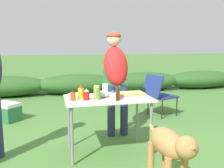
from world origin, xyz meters
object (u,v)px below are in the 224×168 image
bbq_sauce_bottle (117,93)px  standing_person_in_navy_coat (116,71)px  mustard_bottle (81,92)px  paper_cup_stack (105,89)px  mayo_bottle (113,96)px  relish_jar (97,93)px  camp_chair_near_hedge (159,93)px  food_tray (130,95)px  dog (170,148)px  ketchup_bottle (86,95)px  hot_sauce_bottle (73,95)px  plate_stack (77,95)px  mixing_bowl (103,94)px  camp_chair_green_behind_table (114,85)px  folding_table (108,103)px  cooler_box (6,112)px

bbq_sauce_bottle → standing_person_in_navy_coat: standing_person_in_navy_coat is taller
bbq_sauce_bottle → mustard_bottle: 0.46m
paper_cup_stack → mustard_bottle: bearing=-148.2°
mayo_bottle → relish_jar: relish_jar is taller
camp_chair_near_hedge → food_tray: bearing=-55.8°
relish_jar → dog: size_ratio=0.21×
ketchup_bottle → hot_sauce_bottle: bearing=175.8°
ketchup_bottle → mayo_bottle: (0.30, -0.15, 0.00)m
plate_stack → bbq_sauce_bottle: 0.58m
mixing_bowl → camp_chair_green_behind_table: 2.68m
dog → paper_cup_stack: bearing=-78.5°
relish_jar → standing_person_in_navy_coat: bearing=60.8°
mixing_bowl → camp_chair_green_behind_table: size_ratio=0.22×
plate_stack → mustard_bottle: 0.18m
plate_stack → mustard_bottle: bearing=-77.3°
camp_chair_near_hedge → folding_table: bearing=-63.1°
folding_table → standing_person_in_navy_coat: 0.80m
paper_cup_stack → camp_chair_near_hedge: (1.32, 1.18, -0.34)m
mixing_bowl → mustard_bottle: size_ratio=1.03×
ketchup_bottle → cooler_box: ketchup_bottle is taller
camp_chair_green_behind_table → camp_chair_near_hedge: (0.61, -1.18, 0.00)m
hot_sauce_bottle → standing_person_in_navy_coat: bearing=45.7°
paper_cup_stack → folding_table: bearing=-92.3°
food_tray → mustard_bottle: mustard_bottle is taller
camp_chair_green_behind_table → mayo_bottle: bearing=-77.1°
bbq_sauce_bottle → paper_cup_stack: bearing=98.7°
hot_sauce_bottle → bbq_sauce_bottle: bearing=-12.7°
folding_table → paper_cup_stack: (0.01, 0.22, 0.15)m
paper_cup_stack → mustard_bottle: mustard_bottle is taller
paper_cup_stack → hot_sauce_bottle: size_ratio=1.02×
cooler_box → plate_stack: bearing=-12.2°
cooler_box → hot_sauce_bottle: bearing=-17.4°
paper_cup_stack → bbq_sauce_bottle: size_ratio=0.74×
food_tray → bbq_sauce_bottle: bbq_sauce_bottle is taller
camp_chair_near_hedge → cooler_box: 2.92m
ketchup_bottle → mixing_bowl: bearing=27.8°
plate_stack → standing_person_in_navy_coat: size_ratio=0.16×
food_tray → mixing_bowl: 0.35m
mustard_bottle → dog: 1.35m
plate_stack → ketchup_bottle: 0.27m
folding_table → dog: folding_table is taller
bbq_sauce_bottle → camp_chair_green_behind_table: bbq_sauce_bottle is taller
plate_stack → mustard_bottle: size_ratio=1.48×
mustard_bottle → camp_chair_near_hedge: 2.21m
plate_stack → camp_chair_near_hedge: 2.13m
dog → food_tray: bearing=-90.0°
mixing_bowl → dog: 1.25m
relish_jar → mixing_bowl: bearing=54.6°
paper_cup_stack → ketchup_bottle: 0.43m
food_tray → mayo_bottle: bearing=-142.8°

